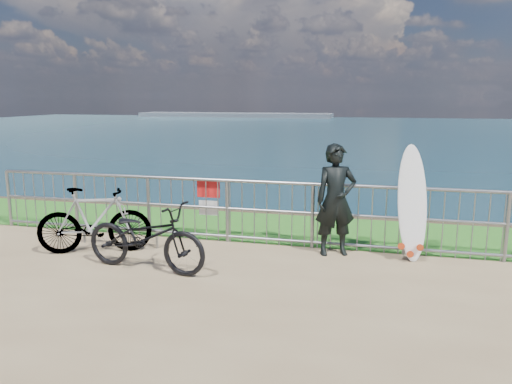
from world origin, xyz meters
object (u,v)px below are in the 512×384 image
(bicycle_far, at_px, (94,220))
(surfboard, at_px, (412,207))
(surfer, at_px, (336,200))
(bicycle_near, at_px, (145,236))

(bicycle_far, bearing_deg, surfboard, -101.50)
(surfer, height_order, bicycle_near, surfer)
(bicycle_near, distance_m, bicycle_far, 1.31)
(surfboard, bearing_deg, bicycle_near, -158.55)
(bicycle_near, bearing_deg, surfer, -53.66)
(bicycle_near, relative_size, bicycle_far, 1.08)
(surfer, distance_m, bicycle_far, 3.93)
(surfboard, distance_m, bicycle_far, 5.08)
(surfboard, bearing_deg, bicycle_far, -169.41)
(surfboard, relative_size, bicycle_far, 1.00)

